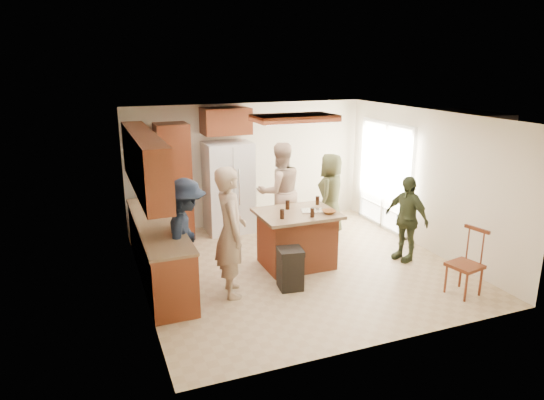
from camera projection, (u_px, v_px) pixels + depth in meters
name	position (u px, v px, depth m)	size (l,w,h in m)	color
room_shell	(446.00, 174.00, 10.86)	(8.00, 5.20, 5.00)	tan
person_front_left	(231.00, 232.00, 6.89)	(0.70, 0.51, 1.91)	tan
person_behind_left	(280.00, 192.00, 9.13)	(0.91, 0.56, 1.87)	tan
person_behind_right	(331.00, 194.00, 9.48)	(0.78, 0.51, 1.60)	#3B3D24
person_side_right	(406.00, 218.00, 8.20)	(0.86, 0.44, 1.47)	#353E24
person_counter	(186.00, 236.00, 7.06)	(1.09, 0.51, 1.69)	#182130
left_cabinetry	(154.00, 220.00, 7.41)	(0.64, 3.00, 2.30)	maroon
back_wall_units	(187.00, 166.00, 9.22)	(1.80, 0.60, 2.45)	maroon
refrigerator	(229.00, 187.00, 9.56)	(0.90, 0.76, 1.80)	white
kitchen_island	(297.00, 238.00, 8.01)	(1.28, 1.03, 0.93)	#A34B2A
island_items	(313.00, 210.00, 7.86)	(0.96, 0.67, 0.15)	silver
trash_bin	(290.00, 268.00, 7.22)	(0.41, 0.41, 0.63)	black
spindle_chair	(466.00, 265.00, 7.01)	(0.50, 0.50, 0.99)	maroon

